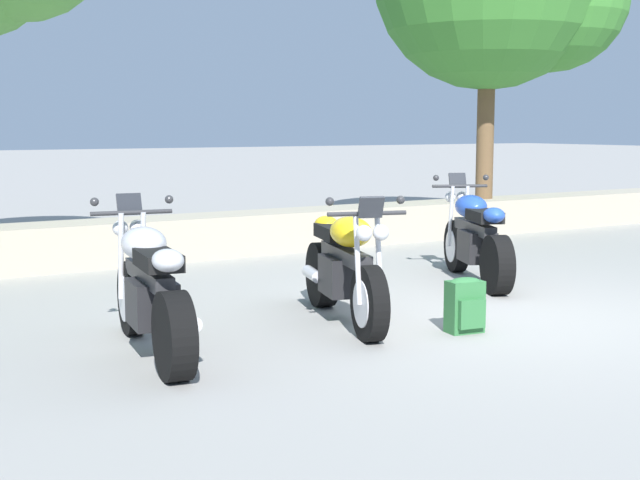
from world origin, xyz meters
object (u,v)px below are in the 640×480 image
at_px(motorcycle_yellow_centre, 344,268).
at_px(rider_backpack, 465,304).
at_px(motorcycle_silver_near_left, 150,292).
at_px(motorcycle_blue_far_right, 475,239).

relative_size(motorcycle_yellow_centre, rider_backpack, 4.30).
relative_size(motorcycle_silver_near_left, motorcycle_yellow_centre, 1.02).
distance_m(motorcycle_silver_near_left, motorcycle_yellow_centre, 1.84).
relative_size(motorcycle_silver_near_left, motorcycle_blue_far_right, 1.06).
distance_m(motorcycle_silver_near_left, rider_backpack, 2.61).
bearing_deg(motorcycle_blue_far_right, motorcycle_silver_near_left, -165.68).
xyz_separation_m(motorcycle_silver_near_left, rider_backpack, (2.50, -0.71, -0.24)).
bearing_deg(motorcycle_yellow_centre, rider_backpack, -51.83).
height_order(motorcycle_silver_near_left, motorcycle_yellow_centre, same).
relative_size(motorcycle_silver_near_left, rider_backpack, 4.39).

